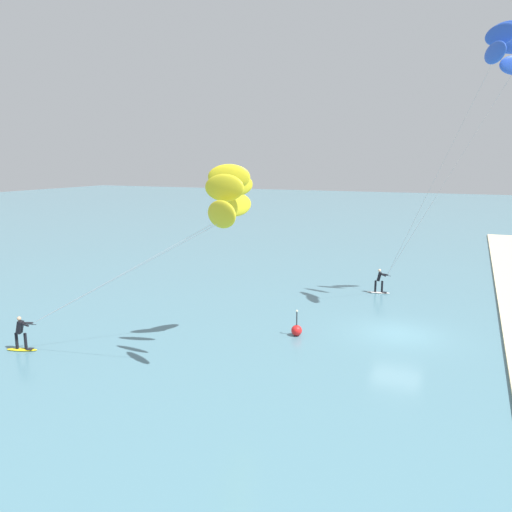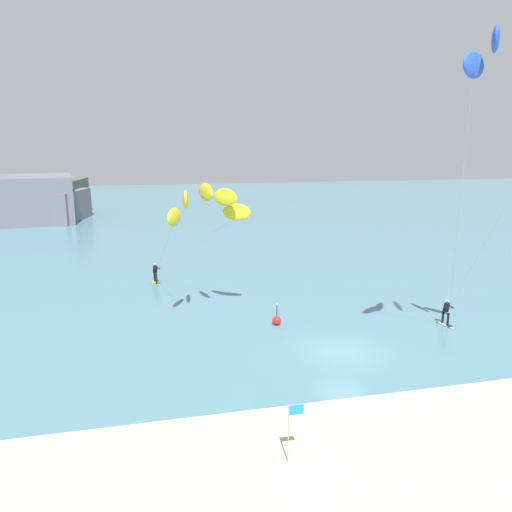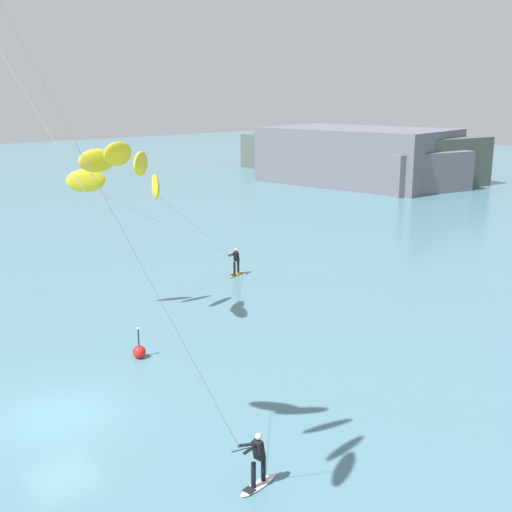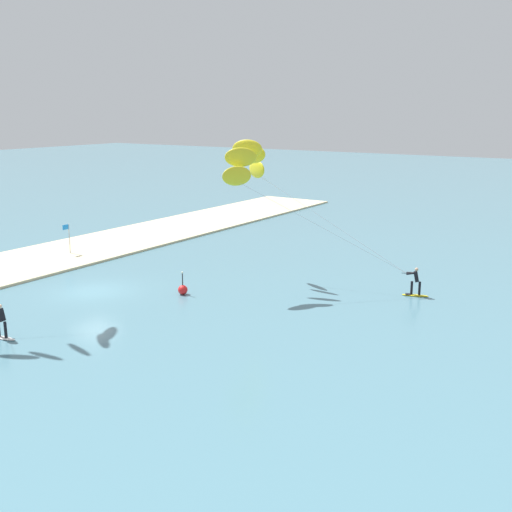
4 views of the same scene
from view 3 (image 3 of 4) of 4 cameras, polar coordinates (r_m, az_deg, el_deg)
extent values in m
plane|color=slate|center=(24.46, -16.89, -13.13)|extent=(240.00, 240.00, 0.00)
ellipsoid|color=white|center=(19.78, 0.21, -19.37)|extent=(0.57, 1.54, 0.08)
cube|color=black|center=(19.49, -0.61, -19.77)|extent=(0.33, 0.32, 0.02)
cylinder|color=black|center=(19.69, 0.64, -18.06)|extent=(0.14, 0.14, 0.78)
cylinder|color=black|center=(19.40, -0.22, -18.59)|extent=(0.14, 0.14, 0.78)
cube|color=black|center=(19.18, 0.22, -16.59)|extent=(0.34, 0.36, 0.63)
sphere|color=beige|center=(18.97, 0.22, -15.50)|extent=(0.20, 0.20, 0.20)
cylinder|color=black|center=(18.90, -1.34, -16.57)|extent=(0.18, 0.54, 0.03)
cylinder|color=black|center=(18.90, -0.41, -16.46)|extent=(0.16, 0.61, 0.15)
cylinder|color=black|center=(19.07, -0.71, -16.16)|extent=(0.44, 0.53, 0.15)
cylinder|color=#B2B2B7|center=(16.60, -12.88, 2.32)|extent=(3.80, 5.42, 12.72)
cylinder|color=#B2B2B7|center=(14.52, -10.82, 0.74)|extent=(0.47, 6.59, 12.72)
ellipsoid|color=yellow|center=(40.14, -1.72, -1.59)|extent=(0.82, 1.54, 0.08)
cube|color=black|center=(39.79, -2.04, -1.66)|extent=(0.36, 0.36, 0.02)
cylinder|color=black|center=(40.21, -1.57, -0.92)|extent=(0.14, 0.14, 0.78)
cylinder|color=black|center=(39.84, -1.89, -1.07)|extent=(0.14, 0.14, 0.78)
cube|color=black|center=(39.85, -1.74, -0.04)|extent=(0.39, 0.40, 0.63)
sphere|color=tan|center=(39.75, -1.74, 0.55)|extent=(0.20, 0.20, 0.20)
cylinder|color=black|center=(39.36, -2.16, 0.01)|extent=(0.20, 0.53, 0.03)
cylinder|color=black|center=(39.52, -1.82, 0.11)|extent=(0.45, 0.52, 0.15)
cylinder|color=black|center=(39.64, -2.08, 0.15)|extent=(0.13, 0.61, 0.15)
ellipsoid|color=yellow|center=(32.31, -14.64, 6.39)|extent=(1.12, 1.77, 1.10)
ellipsoid|color=yellow|center=(31.65, -13.74, 8.10)|extent=(0.47, 1.85, 1.10)
ellipsoid|color=yellow|center=(30.71, -11.98, 8.73)|extent=(0.86, 1.84, 1.10)
ellipsoid|color=yellow|center=(29.87, -10.04, 7.94)|extent=(1.43, 1.60, 1.10)
ellipsoid|color=yellow|center=(29.50, -8.79, 5.97)|extent=(1.77, 1.12, 1.10)
cylinder|color=#B2B2B7|center=(35.60, -7.76, 2.66)|extent=(0.92, 9.70, 5.23)
cylinder|color=#B2B2B7|center=(34.36, -4.99, 2.32)|extent=(4.93, 8.42, 5.23)
sphere|color=red|center=(28.29, -10.18, -8.24)|extent=(0.56, 0.56, 0.56)
cylinder|color=#262628|center=(28.06, -10.23, -7.05)|extent=(0.06, 0.06, 0.70)
sphere|color=#F2F2CC|center=(27.91, -10.27, -6.26)|extent=(0.12, 0.12, 0.12)
cube|color=#4C564C|center=(90.40, 4.79, 8.76)|extent=(23.89, 10.57, 4.82)
cube|color=slate|center=(81.06, 8.85, 8.66)|extent=(23.21, 16.34, 6.62)
cube|color=slate|center=(88.50, 4.81, 8.29)|extent=(13.83, 9.41, 3.74)
cube|color=#4C564C|center=(85.12, 10.70, 8.54)|extent=(25.25, 16.66, 5.75)
cube|color=slate|center=(81.35, 10.54, 7.84)|extent=(22.37, 15.03, 4.45)
camera|label=1|loc=(46.41, -35.31, 9.12)|focal=35.30mm
camera|label=2|loc=(33.50, -67.96, 5.42)|focal=34.35mm
camera|label=4|loc=(36.63, 56.18, 7.28)|focal=44.41mm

